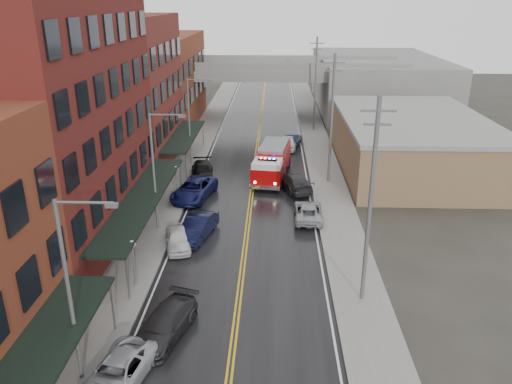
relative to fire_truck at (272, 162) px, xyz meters
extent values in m
cube|color=black|center=(-1.78, -6.05, -1.68)|extent=(11.00, 160.00, 0.02)
cube|color=slate|center=(-9.08, -6.05, -1.61)|extent=(3.00, 160.00, 0.15)
cube|color=slate|center=(5.52, -6.05, -1.61)|extent=(3.00, 160.00, 0.15)
cube|color=gray|center=(-7.43, -6.05, -1.61)|extent=(0.30, 160.00, 0.15)
cube|color=gray|center=(3.87, -6.05, -1.61)|extent=(0.30, 160.00, 0.15)
cube|color=#551B16|center=(-15.08, -13.05, 7.31)|extent=(9.00, 20.00, 18.00)
cube|color=maroon|center=(-15.08, 4.45, 5.81)|extent=(9.00, 15.00, 15.00)
cube|color=maroon|center=(-15.08, 21.95, 4.31)|extent=(9.00, 20.00, 12.00)
cube|color=#8C6C4B|center=(14.22, 3.95, 0.81)|extent=(14.00, 22.00, 5.00)
cube|color=slate|center=(16.22, 33.95, 2.31)|extent=(18.00, 30.00, 8.00)
cylinder|color=slate|center=(-8.13, -24.45, -0.19)|extent=(0.10, 0.10, 3.00)
cube|color=black|center=(-9.28, -13.05, 1.31)|extent=(2.60, 18.00, 0.18)
cylinder|color=slate|center=(-8.13, -21.65, -0.19)|extent=(0.10, 0.10, 3.00)
cylinder|color=slate|center=(-8.13, -4.45, -0.19)|extent=(0.10, 0.10, 3.00)
cube|color=black|center=(-9.28, 4.45, 1.31)|extent=(2.60, 13.00, 0.18)
cylinder|color=slate|center=(-8.13, -1.65, -0.19)|extent=(0.10, 0.10, 3.00)
cylinder|color=slate|center=(-8.13, 10.55, -0.19)|extent=(0.10, 0.10, 3.00)
cylinder|color=#59595B|center=(-8.18, -20.05, -0.29)|extent=(0.14, 0.14, 2.80)
sphere|color=silver|center=(-8.18, -20.05, 1.21)|extent=(0.44, 0.44, 0.44)
cylinder|color=#59595B|center=(-8.18, -6.05, -0.29)|extent=(0.14, 0.14, 2.80)
sphere|color=silver|center=(-8.18, -6.05, 1.21)|extent=(0.44, 0.44, 0.44)
cylinder|color=#59595B|center=(-8.58, -28.05, 2.81)|extent=(0.18, 0.18, 9.00)
cylinder|color=#59595B|center=(-7.38, -28.05, 7.21)|extent=(2.40, 0.12, 0.12)
cube|color=#59595B|center=(-6.28, -28.05, 7.11)|extent=(0.50, 0.22, 0.18)
cylinder|color=#59595B|center=(-8.58, -12.05, 2.81)|extent=(0.18, 0.18, 9.00)
cylinder|color=#59595B|center=(-7.38, -12.05, 7.21)|extent=(2.40, 0.12, 0.12)
cube|color=#59595B|center=(-6.28, -12.05, 7.11)|extent=(0.50, 0.22, 0.18)
cylinder|color=#59595B|center=(-8.58, 3.95, 2.81)|extent=(0.18, 0.18, 9.00)
cylinder|color=#59595B|center=(-7.38, 3.95, 7.21)|extent=(2.40, 0.12, 0.12)
cube|color=#59595B|center=(-6.28, 3.95, 7.11)|extent=(0.50, 0.22, 0.18)
cylinder|color=#59595B|center=(5.42, -21.05, 4.31)|extent=(0.24, 0.24, 12.00)
cube|color=#59595B|center=(5.42, -21.05, 9.51)|extent=(1.80, 0.12, 0.12)
cube|color=#59595B|center=(5.42, -21.05, 8.81)|extent=(1.40, 0.12, 0.12)
cylinder|color=#59595B|center=(5.42, -1.05, 4.31)|extent=(0.24, 0.24, 12.00)
cube|color=#59595B|center=(5.42, -1.05, 9.51)|extent=(1.80, 0.12, 0.12)
cube|color=#59595B|center=(5.42, -1.05, 8.81)|extent=(1.40, 0.12, 0.12)
cylinder|color=#59595B|center=(5.42, 18.95, 4.31)|extent=(0.24, 0.24, 12.00)
cube|color=#59595B|center=(5.42, 18.95, 9.51)|extent=(1.80, 0.12, 0.12)
cube|color=#59595B|center=(5.42, 18.95, 8.81)|extent=(1.40, 0.12, 0.12)
cube|color=slate|center=(-1.78, 25.95, 5.06)|extent=(40.00, 10.00, 1.50)
cube|color=slate|center=(-12.78, 25.95, 1.31)|extent=(1.60, 8.00, 6.00)
cube|color=slate|center=(9.22, 25.95, 1.31)|extent=(1.60, 8.00, 6.00)
cube|color=#A30708|center=(0.19, 1.33, -0.02)|extent=(3.49, 6.22, 2.25)
cube|color=#A30708|center=(-0.40, -2.81, -0.34)|extent=(3.05, 3.14, 1.61)
cube|color=silver|center=(-0.40, -2.81, 0.73)|extent=(2.89, 2.91, 0.54)
cube|color=black|center=(-0.37, -2.60, -0.02)|extent=(2.92, 2.08, 0.86)
cube|color=slate|center=(0.19, 1.33, 1.26)|extent=(3.17, 5.76, 0.32)
cube|color=black|center=(-0.40, -2.81, 1.08)|extent=(1.74, 0.54, 0.15)
sphere|color=#FF0C0C|center=(-0.99, -2.73, 1.17)|extent=(0.21, 0.21, 0.21)
sphere|color=#1933FF|center=(0.18, -2.89, 1.17)|extent=(0.21, 0.21, 0.21)
cylinder|color=black|center=(-1.59, -2.75, -1.15)|extent=(1.12, 0.52, 1.07)
cylinder|color=black|center=(0.75, -3.08, -1.15)|extent=(1.12, 0.52, 1.07)
cylinder|color=black|center=(-1.05, 0.97, -1.15)|extent=(1.12, 0.52, 1.07)
cylinder|color=black|center=(1.28, 0.63, -1.15)|extent=(1.12, 0.52, 1.07)
cylinder|color=black|center=(-0.67, 3.63, -1.15)|extent=(1.12, 0.52, 1.07)
cylinder|color=black|center=(1.66, 3.29, -1.15)|extent=(1.12, 0.52, 1.07)
imported|color=#A9ACB1|center=(-6.78, -28.45, -1.01)|extent=(3.20, 5.24, 1.36)
imported|color=black|center=(-5.38, -24.75, -0.95)|extent=(3.35, 5.42, 1.47)
imported|color=silver|center=(-6.52, -14.85, -0.99)|extent=(2.57, 4.36, 1.39)
imported|color=black|center=(-5.38, -13.18, -0.88)|extent=(2.83, 5.14, 1.61)
imported|color=#14184D|center=(-6.78, -5.55, -0.86)|extent=(3.96, 6.39, 1.65)
imported|color=black|center=(-6.78, -0.36, -0.94)|extent=(2.78, 5.38, 1.49)
imported|color=#A1A4A9|center=(2.96, -9.64, -1.03)|extent=(2.30, 4.80, 1.32)
imported|color=#29292B|center=(2.09, -3.14, -0.91)|extent=(3.69, 5.74, 1.55)
imported|color=silver|center=(1.82, 10.15, -0.86)|extent=(2.36, 4.99, 1.65)
imported|color=black|center=(2.47, 11.75, -1.00)|extent=(2.46, 4.40, 1.37)
camera|label=1|loc=(0.15, -46.15, 14.84)|focal=35.00mm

